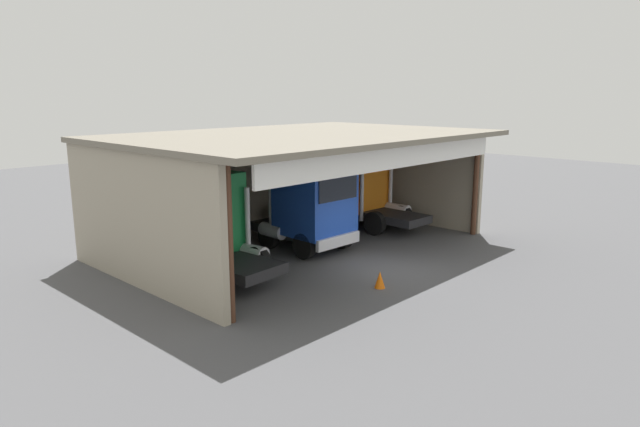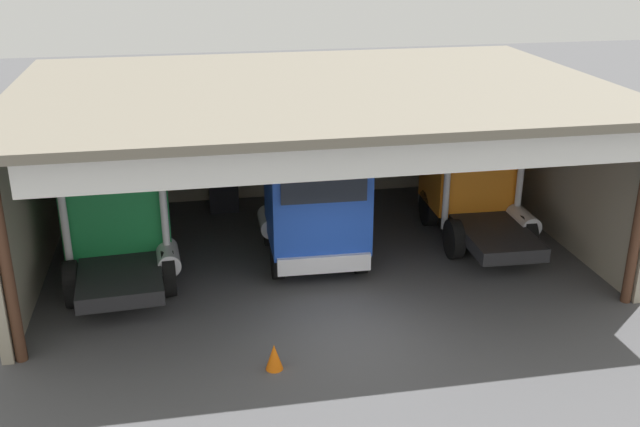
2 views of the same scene
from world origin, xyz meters
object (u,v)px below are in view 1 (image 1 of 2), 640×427
(truck_orange_yard_outside, at_px, (363,190))
(tool_cart, at_px, (204,230))
(oil_drum, at_px, (283,216))
(traffic_cone, at_px, (380,280))
(truck_green_left_bay, at_px, (202,223))
(truck_blue_center_left_bay, at_px, (311,204))

(truck_orange_yard_outside, height_order, tool_cart, truck_orange_yard_outside)
(oil_drum, xyz_separation_m, traffic_cone, (-3.99, -8.96, -0.15))
(truck_orange_yard_outside, bearing_deg, tool_cart, 157.50)
(truck_green_left_bay, height_order, tool_cart, truck_green_left_bay)
(truck_blue_center_left_bay, height_order, oil_drum, truck_blue_center_left_bay)
(truck_blue_center_left_bay, relative_size, oil_drum, 5.33)
(truck_orange_yard_outside, distance_m, oil_drum, 4.10)
(truck_blue_center_left_bay, height_order, truck_orange_yard_outside, truck_blue_center_left_bay)
(oil_drum, height_order, traffic_cone, oil_drum)
(truck_blue_center_left_bay, xyz_separation_m, tool_cart, (-2.10, 4.42, -1.43))
(tool_cart, bearing_deg, oil_drum, -3.58)
(traffic_cone, bearing_deg, truck_blue_center_left_bay, 70.56)
(truck_orange_yard_outside, distance_m, tool_cart, 7.77)
(truck_blue_center_left_bay, bearing_deg, tool_cart, -62.99)
(truck_green_left_bay, relative_size, truck_orange_yard_outside, 0.97)
(truck_green_left_bay, relative_size, truck_blue_center_left_bay, 1.07)
(truck_blue_center_left_bay, xyz_separation_m, truck_orange_yard_outside, (4.88, 1.24, -0.20))
(traffic_cone, bearing_deg, truck_orange_yard_outside, 42.63)
(truck_green_left_bay, relative_size, traffic_cone, 8.67)
(truck_orange_yard_outside, xyz_separation_m, oil_drum, (-2.58, 2.90, -1.30))
(tool_cart, height_order, traffic_cone, tool_cart)
(truck_blue_center_left_bay, relative_size, truck_orange_yard_outside, 0.90)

